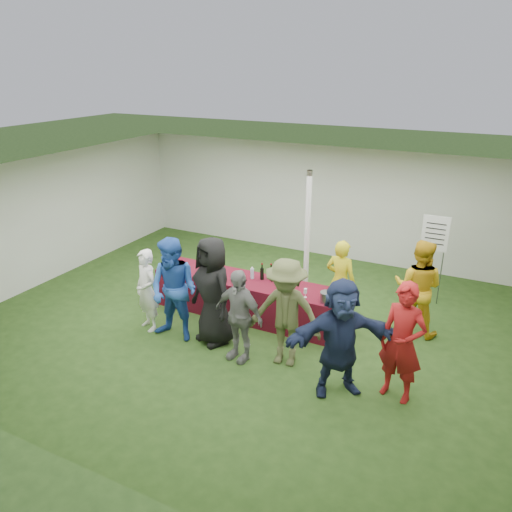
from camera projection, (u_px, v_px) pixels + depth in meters
The scene contains 18 objects.
ground at pixel (255, 325), 9.17m from camera, with size 60.00×60.00×0.00m, color #284719.
tent at pixel (307, 241), 9.47m from camera, with size 10.00×10.00×10.00m.
serving_table at pixel (247, 297), 9.40m from camera, with size 3.60×0.80×0.75m, color maroon.
wine_bottles at pixel (277, 276), 9.11m from camera, with size 0.66×0.13×0.32m.
wine_glasses at pixel (210, 273), 9.27m from camera, with size 2.80×0.12×0.16m.
water_bottle at pixel (252, 273), 9.26m from camera, with size 0.07×0.07×0.23m.
bar_towel at pixel (330, 295), 8.62m from camera, with size 0.25×0.18×0.03m, color white.
dump_bucket at pixel (327, 297), 8.36m from camera, with size 0.23×0.23×0.18m, color slate.
wine_list_sign at pixel (434, 240), 9.59m from camera, with size 0.50×0.03×1.80m.
staff_pourer at pixel (340, 281), 9.07m from camera, with size 0.58×0.38×1.58m, color gold.
staff_back at pixel (418, 287), 8.64m from camera, with size 0.85×0.66×1.74m, color gold.
customer_0 at pixel (147, 290), 8.81m from camera, with size 0.55×0.36×1.51m, color white.
customer_1 at pixel (174, 290), 8.43m from camera, with size 0.89×0.69×1.83m, color #2654B1.
customer_2 at pixel (213, 291), 8.33m from camera, with size 0.92×0.60×1.89m, color black.
customer_3 at pixel (238, 315), 7.89m from camera, with size 0.91×0.38×1.56m, color slate.
customer_4 at pixel (286, 313), 7.72m from camera, with size 1.15×0.66×1.78m, color #4D532E.
customer_5 at pixel (340, 338), 7.03m from camera, with size 1.65×0.53×1.78m, color #1B2647.
customer_6 at pixel (402, 342), 6.91m from camera, with size 0.65×0.43×1.78m, color maroon.
Camera 1 is at (3.64, -7.21, 4.53)m, focal length 35.00 mm.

